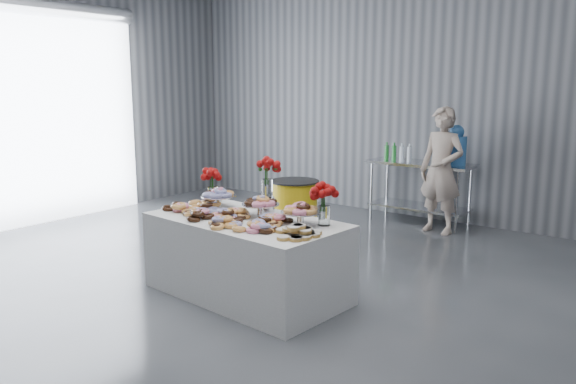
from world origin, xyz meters
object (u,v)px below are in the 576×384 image
at_px(water_jug, 456,147).
at_px(trash_barrel, 295,211).
at_px(display_table, 246,257).
at_px(prep_table, 420,181).
at_px(person, 441,171).

height_order(water_jug, trash_barrel, water_jug).
bearing_deg(display_table, water_jug, 80.14).
bearing_deg(prep_table, trash_barrel, -115.41).
bearing_deg(prep_table, display_table, -92.09).
distance_m(water_jug, person, 0.43).
bearing_deg(water_jug, trash_barrel, -126.68).
relative_size(display_table, prep_table, 1.27).
distance_m(display_table, person, 3.42).
bearing_deg(person, prep_table, 154.13).
height_order(display_table, water_jug, water_jug).
distance_m(prep_table, water_jug, 0.73).
bearing_deg(trash_barrel, prep_table, 64.59).
relative_size(prep_table, trash_barrel, 1.88).
distance_m(display_table, trash_barrel, 1.94).
bearing_deg(water_jug, person, -103.57).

